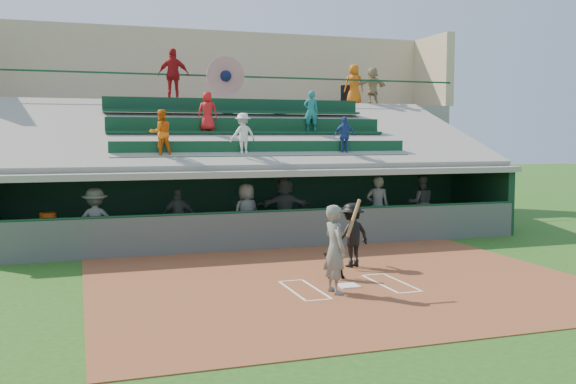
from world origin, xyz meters
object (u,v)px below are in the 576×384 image
object	(u,v)px
catcher	(334,256)
home_plate	(348,286)
white_table	(51,241)
trash_bin	(347,96)
batter_at_plate	(335,249)
water_cooler	(48,221)

from	to	relation	value
catcher	home_plate	bearing A→B (deg)	97.68
white_table	trash_bin	xyz separation A→B (m)	(11.98, 7.30, 4.65)
batter_at_plate	trash_bin	bearing A→B (deg)	65.71
batter_at_plate	water_cooler	xyz separation A→B (m)	(-5.85, 6.48, 0.01)
batter_at_plate	white_table	bearing A→B (deg)	131.96
home_plate	batter_at_plate	xyz separation A→B (m)	(-0.50, -0.44, 0.92)
batter_at_plate	water_cooler	size ratio (longest dim) A/B	4.40
batter_at_plate	catcher	xyz separation A→B (m)	(0.50, 1.28, -0.40)
home_plate	catcher	size ratio (longest dim) A/B	0.41
home_plate	batter_at_plate	bearing A→B (deg)	-138.54
batter_at_plate	water_cooler	distance (m)	8.73
catcher	trash_bin	size ratio (longest dim) A/B	1.20
catcher	white_table	size ratio (longest dim) A/B	1.31
trash_bin	catcher	bearing A→B (deg)	-114.58
home_plate	batter_at_plate	distance (m)	1.13
home_plate	trash_bin	size ratio (longest dim) A/B	0.49
home_plate	trash_bin	bearing A→B (deg)	66.79
water_cooler	trash_bin	xyz separation A→B (m)	(12.05, 7.25, 4.07)
batter_at_plate	water_cooler	world-z (taller)	batter_at_plate
water_cooler	batter_at_plate	bearing A→B (deg)	-47.94
water_cooler	catcher	bearing A→B (deg)	-39.30
batter_at_plate	home_plate	bearing A→B (deg)	41.46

